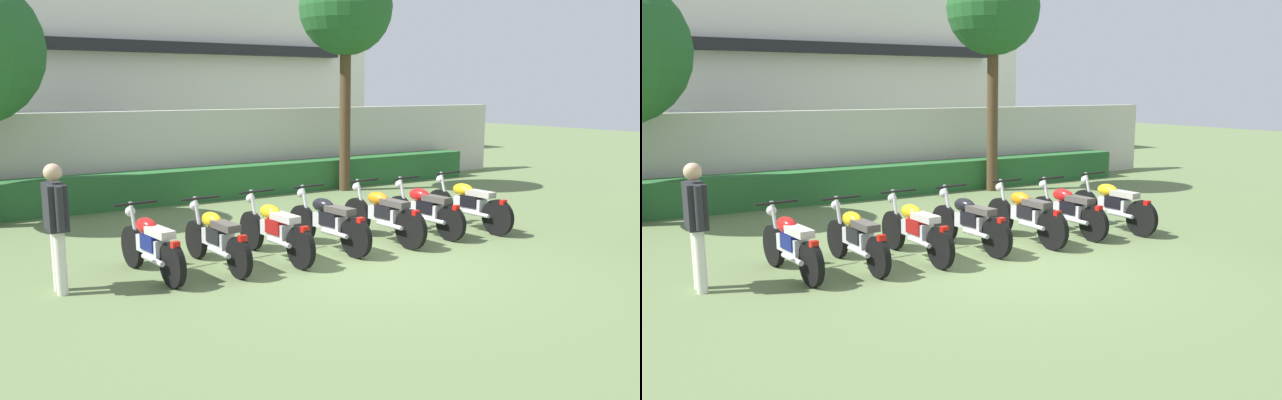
# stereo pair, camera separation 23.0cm
# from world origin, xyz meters

# --- Properties ---
(ground) EXTENTS (60.00, 60.00, 0.00)m
(ground) POSITION_xyz_m (0.00, 0.00, 0.00)
(ground) COLOR #607547
(building) EXTENTS (20.15, 6.50, 7.20)m
(building) POSITION_xyz_m (0.00, 16.69, 3.60)
(building) COLOR white
(building) RESTS_ON ground
(compound_wall) EXTENTS (19.15, 0.30, 1.98)m
(compound_wall) POSITION_xyz_m (0.00, 6.89, 0.99)
(compound_wall) COLOR beige
(compound_wall) RESTS_ON ground
(hedge_row) EXTENTS (15.32, 0.70, 0.72)m
(hedge_row) POSITION_xyz_m (0.00, 6.19, 0.36)
(hedge_row) COLOR #28602D
(hedge_row) RESTS_ON ground
(parked_car) EXTENTS (4.63, 2.37, 1.89)m
(parked_car) POSITION_xyz_m (-1.56, 10.30, 0.94)
(parked_car) COLOR black
(parked_car) RESTS_ON ground
(tree_far_side) EXTENTS (2.22, 2.22, 5.46)m
(tree_far_side) POSITION_xyz_m (3.50, 5.58, 4.29)
(tree_far_side) COLOR #4C3823
(tree_far_side) RESTS_ON ground
(motorcycle_in_row_0) EXTENTS (0.60, 1.79, 0.95)m
(motorcycle_in_row_0) POSITION_xyz_m (-2.82, 0.94, 0.44)
(motorcycle_in_row_0) COLOR black
(motorcycle_in_row_0) RESTS_ON ground
(motorcycle_in_row_1) EXTENTS (0.60, 1.85, 0.94)m
(motorcycle_in_row_1) POSITION_xyz_m (-1.92, 0.89, 0.44)
(motorcycle_in_row_1) COLOR black
(motorcycle_in_row_1) RESTS_ON ground
(motorcycle_in_row_2) EXTENTS (0.60, 1.95, 0.96)m
(motorcycle_in_row_2) POSITION_xyz_m (-1.01, 0.87, 0.45)
(motorcycle_in_row_2) COLOR black
(motorcycle_in_row_2) RESTS_ON ground
(motorcycle_in_row_3) EXTENTS (0.60, 1.89, 0.96)m
(motorcycle_in_row_3) POSITION_xyz_m (-0.05, 0.90, 0.45)
(motorcycle_in_row_3) COLOR black
(motorcycle_in_row_3) RESTS_ON ground
(motorcycle_in_row_4) EXTENTS (0.60, 1.94, 0.97)m
(motorcycle_in_row_4) POSITION_xyz_m (0.99, 0.87, 0.46)
(motorcycle_in_row_4) COLOR black
(motorcycle_in_row_4) RESTS_ON ground
(motorcycle_in_row_5) EXTENTS (0.60, 1.80, 0.95)m
(motorcycle_in_row_5) POSITION_xyz_m (1.91, 0.89, 0.44)
(motorcycle_in_row_5) COLOR black
(motorcycle_in_row_5) RESTS_ON ground
(motorcycle_in_row_6) EXTENTS (0.60, 1.96, 0.97)m
(motorcycle_in_row_6) POSITION_xyz_m (2.87, 0.82, 0.45)
(motorcycle_in_row_6) COLOR black
(motorcycle_in_row_6) RESTS_ON ground
(inspector_person) EXTENTS (0.22, 0.65, 1.60)m
(inspector_person) POSITION_xyz_m (-3.98, 0.90, 0.94)
(inspector_person) COLOR silver
(inspector_person) RESTS_ON ground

